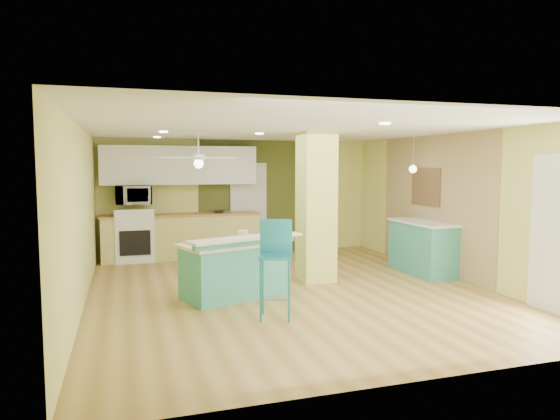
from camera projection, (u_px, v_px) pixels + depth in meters
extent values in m
cube|color=olive|center=(289.00, 290.00, 7.82)|extent=(6.00, 7.00, 0.01)
cube|color=white|center=(289.00, 129.00, 7.60)|extent=(6.00, 7.00, 0.01)
cube|color=#DCDB75|center=(239.00, 197.00, 11.04)|extent=(6.00, 0.01, 2.50)
cube|color=#DCDB75|center=(414.00, 245.00, 4.38)|extent=(6.00, 0.01, 2.50)
cube|color=#DCDB75|center=(81.00, 217.00, 6.82)|extent=(0.01, 7.00, 2.50)
cube|color=#DCDB75|center=(454.00, 206.00, 8.60)|extent=(0.01, 7.00, 2.50)
cube|color=#977E56|center=(433.00, 203.00, 9.17)|extent=(0.02, 3.40, 2.50)
cube|color=#474D1F|center=(248.00, 197.00, 11.09)|extent=(2.20, 0.02, 2.50)
cube|color=silver|center=(248.00, 208.00, 11.08)|extent=(0.82, 0.05, 2.00)
cube|color=#DDE469|center=(316.00, 207.00, 8.38)|extent=(0.55, 0.55, 2.50)
cube|color=#C8C068|center=(182.00, 237.00, 10.44)|extent=(3.20, 0.60, 0.90)
cube|color=#9C6435|center=(182.00, 215.00, 10.40)|extent=(3.25, 0.63, 0.04)
cube|color=white|center=(135.00, 239.00, 10.16)|extent=(0.76, 0.64, 0.90)
cube|color=black|center=(135.00, 243.00, 9.85)|extent=(0.59, 0.02, 0.50)
cube|color=white|center=(134.00, 214.00, 9.82)|extent=(0.76, 0.06, 0.18)
cube|color=white|center=(180.00, 165.00, 10.42)|extent=(3.20, 0.34, 0.80)
imported|color=white|center=(134.00, 195.00, 10.08)|extent=(0.70, 0.48, 0.39)
cylinder|color=white|center=(198.00, 146.00, 9.19)|extent=(0.03, 0.03, 0.40)
cylinder|color=white|center=(199.00, 157.00, 9.21)|extent=(0.24, 0.24, 0.10)
sphere|color=white|center=(199.00, 164.00, 9.22)|extent=(0.18, 0.18, 0.18)
cylinder|color=silver|center=(413.00, 152.00, 9.12)|extent=(0.01, 0.01, 0.62)
sphere|color=white|center=(413.00, 169.00, 9.15)|extent=(0.14, 0.14, 0.14)
cube|color=brown|center=(426.00, 187.00, 9.32)|extent=(0.03, 0.90, 0.70)
cube|color=teal|center=(234.00, 271.00, 7.39)|extent=(1.62, 1.17, 0.77)
cube|color=silver|center=(234.00, 244.00, 7.36)|extent=(1.73, 1.28, 0.04)
cube|color=teal|center=(246.00, 242.00, 7.08)|extent=(1.59, 0.65, 0.11)
cube|color=silver|center=(246.00, 238.00, 7.07)|extent=(1.78, 0.92, 0.03)
cylinder|color=teal|center=(261.00, 291.00, 6.17)|extent=(0.03, 0.03, 0.79)
cylinder|color=teal|center=(289.00, 292.00, 6.16)|extent=(0.03, 0.03, 0.79)
cylinder|color=teal|center=(263.00, 285.00, 6.52)|extent=(0.03, 0.03, 0.79)
cylinder|color=teal|center=(289.00, 285.00, 6.51)|extent=(0.03, 0.03, 0.79)
cube|color=teal|center=(275.00, 256.00, 6.30)|extent=(0.53, 0.53, 0.03)
cube|color=teal|center=(276.00, 236.00, 6.47)|extent=(0.40, 0.17, 0.44)
cube|color=teal|center=(422.00, 248.00, 9.02)|extent=(0.58, 1.40, 0.90)
cube|color=white|center=(423.00, 222.00, 8.98)|extent=(0.62, 1.46, 0.04)
imported|color=#362416|center=(219.00, 212.00, 10.57)|extent=(0.33, 0.33, 0.06)
cylinder|color=gold|center=(243.00, 235.00, 7.55)|extent=(0.17, 0.17, 0.15)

